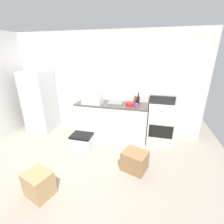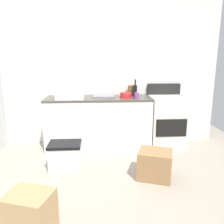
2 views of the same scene
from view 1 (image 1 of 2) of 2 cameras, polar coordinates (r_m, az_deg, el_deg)
The scene contains 14 objects.
ground_plane at distance 3.38m, azimuth -10.61°, elevation -17.50°, with size 6.00×6.00×0.00m, color #9E9384.
wall_back at distance 4.19m, azimuth -3.06°, elevation 10.08°, with size 5.00×0.10×2.60m, color silver.
kitchen_counter at distance 4.04m, azimuth -0.19°, elevation -2.96°, with size 1.80×0.60×0.90m.
refrigerator at distance 4.77m, azimuth -25.02°, elevation 3.56°, with size 0.68×0.66×1.64m, color silver.
stove_oven at distance 3.95m, azimuth 17.33°, elevation -4.31°, with size 0.60×0.61×1.10m.
microwave at distance 3.88m, azimuth -7.16°, elevation 5.08°, with size 0.46×0.34×0.27m, color white.
sink_basin at distance 3.89m, azimuth 1.34°, elevation 3.41°, with size 0.36×0.32×0.03m, color slate.
wine_bottle at distance 3.80m, azimuth 9.58°, elevation 4.19°, with size 0.07×0.07×0.30m.
coffee_mug at distance 3.60m, azimuth 9.09°, elevation 2.30°, with size 0.08×0.08×0.10m, color purple.
knife_block at distance 3.94m, azimuth 8.98°, elevation 4.53°, with size 0.10×0.10×0.18m, color brown.
mixing_bowl at distance 3.70m, azimuth 6.56°, elevation 2.86°, with size 0.19×0.19×0.09m, color red.
cardboard_box_large at distance 3.08m, azimuth 8.34°, elevation -17.26°, with size 0.43×0.37×0.37m, color olive.
cardboard_box_medium at distance 2.85m, azimuth -25.33°, elevation -22.79°, with size 0.39×0.32×0.40m, color tan.
storage_bin at distance 3.64m, azimuth -10.92°, elevation -10.80°, with size 0.46×0.36×0.38m.
Camera 1 is at (1.20, -2.38, 2.08)m, focal length 24.88 mm.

